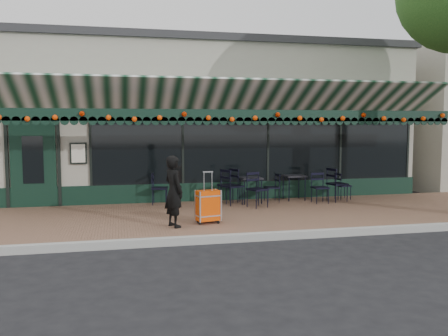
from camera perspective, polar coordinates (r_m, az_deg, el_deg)
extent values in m
plane|color=black|center=(9.38, 4.52, -8.55)|extent=(80.00, 80.00, 0.00)
cube|color=brown|center=(11.25, 1.51, -5.83)|extent=(18.00, 4.00, 0.15)
cube|color=#9E9E99|center=(9.29, 4.67, -8.22)|extent=(18.00, 0.16, 0.15)
cube|color=#9D9588|center=(16.92, -3.44, 5.28)|extent=(12.00, 8.00, 4.50)
cube|color=black|center=(13.28, 4.47, 2.70)|extent=(9.20, 0.04, 2.00)
cube|color=black|center=(12.90, -21.95, 0.48)|extent=(1.10, 0.07, 2.20)
cube|color=silver|center=(12.71, -17.12, 1.70)|extent=(0.42, 0.04, 0.55)
cube|color=black|center=(11.55, 0.91, 6.36)|extent=(12.00, 0.03, 0.28)
cylinder|color=#F65307|center=(11.49, 0.98, 6.27)|extent=(11.60, 0.12, 0.12)
imported|color=black|center=(9.70, -6.06, -2.81)|extent=(0.53, 0.63, 1.46)
cube|color=#DC4406|center=(10.04, -1.93, -4.52)|extent=(0.53, 0.37, 0.64)
cube|color=black|center=(10.11, -1.92, -6.48)|extent=(0.53, 0.37, 0.06)
cube|color=silver|center=(9.97, -1.94, -1.59)|extent=(0.21, 0.08, 0.39)
cube|color=black|center=(13.26, 8.44, -0.93)|extent=(0.56, 0.56, 0.04)
cylinder|color=black|center=(13.01, 7.83, -2.58)|extent=(0.03, 0.03, 0.65)
cylinder|color=black|center=(13.17, 9.73, -2.50)|extent=(0.03, 0.03, 0.65)
cylinder|color=black|center=(13.44, 7.14, -2.32)|extent=(0.03, 0.03, 0.65)
cylinder|color=black|center=(13.60, 8.99, -2.25)|extent=(0.03, 0.03, 0.65)
cube|color=black|center=(12.61, 3.23, -1.20)|extent=(0.56, 0.56, 0.04)
cylinder|color=black|center=(12.37, 2.48, -2.94)|extent=(0.03, 0.03, 0.65)
cylinder|color=black|center=(12.50, 4.54, -2.86)|extent=(0.03, 0.03, 0.65)
cylinder|color=black|center=(12.82, 1.94, -2.65)|extent=(0.03, 0.03, 0.65)
cylinder|color=black|center=(12.94, 3.94, -2.58)|extent=(0.03, 0.03, 0.65)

